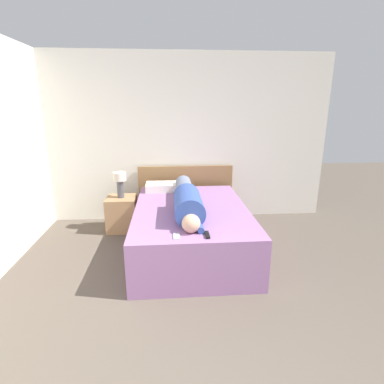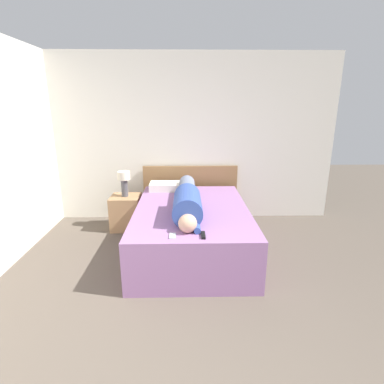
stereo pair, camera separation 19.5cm
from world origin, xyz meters
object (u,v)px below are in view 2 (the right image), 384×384
(bed, at_px, (192,229))
(person_lying, at_px, (187,200))
(nightstand, at_px, (126,212))
(cell_phone, at_px, (173,236))
(pillow_near_headboard, at_px, (169,186))
(table_lamp, at_px, (124,180))
(tv_remote, at_px, (203,235))

(bed, height_order, person_lying, person_lying)
(nightstand, xyz_separation_m, cell_phone, (0.78, -1.59, 0.33))
(bed, height_order, pillow_near_headboard, pillow_near_headboard)
(table_lamp, xyz_separation_m, pillow_near_headboard, (0.66, 0.08, -0.12))
(cell_phone, bearing_deg, bed, 76.30)
(person_lying, bearing_deg, tv_remote, -78.37)
(pillow_near_headboard, distance_m, cell_phone, 1.67)
(cell_phone, bearing_deg, tv_remote, -0.34)
(nightstand, bearing_deg, pillow_near_headboard, 6.73)
(pillow_near_headboard, xyz_separation_m, cell_phone, (0.12, -1.67, -0.05))
(bed, relative_size, person_lying, 1.22)
(table_lamp, distance_m, pillow_near_headboard, 0.68)
(person_lying, distance_m, tv_remote, 0.76)
(person_lying, height_order, tv_remote, person_lying)
(tv_remote, distance_m, cell_phone, 0.30)
(table_lamp, bearing_deg, cell_phone, -63.97)
(table_lamp, height_order, pillow_near_headboard, table_lamp)
(bed, relative_size, nightstand, 3.95)
(nightstand, distance_m, table_lamp, 0.50)
(person_lying, relative_size, pillow_near_headboard, 2.83)
(nightstand, distance_m, person_lying, 1.35)
(bed, distance_m, cell_phone, 0.92)
(bed, relative_size, table_lamp, 5.34)
(bed, xyz_separation_m, pillow_near_headboard, (-0.32, 0.82, 0.35))
(person_lying, relative_size, cell_phone, 12.73)
(bed, bearing_deg, table_lamp, 143.02)
(nightstand, bearing_deg, tv_remote, -55.87)
(bed, distance_m, tv_remote, 0.91)
(bed, height_order, cell_phone, cell_phone)
(bed, distance_m, person_lying, 0.45)
(nightstand, xyz_separation_m, tv_remote, (1.08, -1.59, 0.34))
(pillow_near_headboard, bearing_deg, tv_remote, -75.91)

